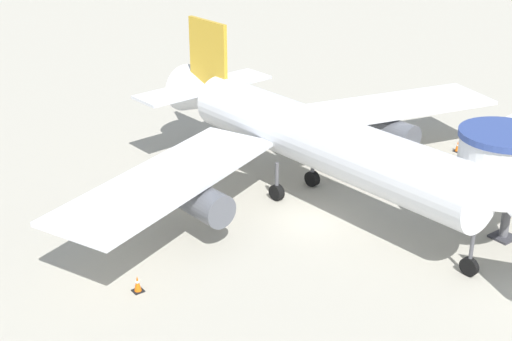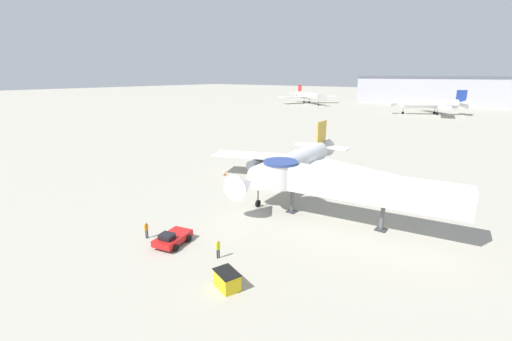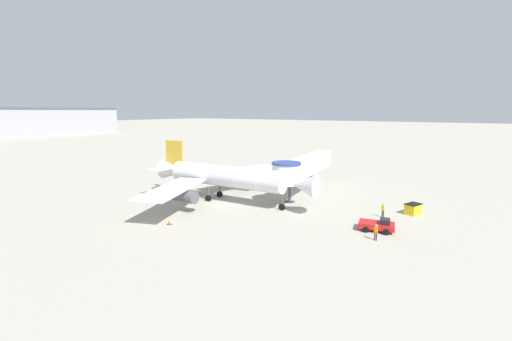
# 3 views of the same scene
# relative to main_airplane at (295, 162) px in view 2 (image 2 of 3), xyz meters

# --- Properties ---
(ground_plane) EXTENTS (800.00, 800.00, 0.00)m
(ground_plane) POSITION_rel_main_airplane_xyz_m (-1.14, -1.55, -3.63)
(ground_plane) COLOR #A8A393
(main_airplane) EXTENTS (30.49, 26.74, 8.53)m
(main_airplane) POSITION_rel_main_airplane_xyz_m (0.00, 0.00, 0.00)
(main_airplane) COLOR silver
(main_airplane) RESTS_ON ground_plane
(jet_bridge) EXTENTS (21.72, 6.30, 6.12)m
(jet_bridge) POSITION_rel_main_airplane_xyz_m (10.72, -7.81, 0.80)
(jet_bridge) COLOR silver
(jet_bridge) RESTS_ON ground_plane
(pushback_tug_red) EXTENTS (3.08, 4.18, 1.44)m
(pushback_tug_red) POSITION_rel_main_airplane_xyz_m (0.10, -22.69, -2.98)
(pushback_tug_red) COLOR red
(pushback_tug_red) RESTS_ON ground_plane
(service_container_yellow) EXTENTS (2.49, 2.05, 1.39)m
(service_container_yellow) POSITION_rel_main_airplane_xyz_m (9.05, -24.65, -2.94)
(service_container_yellow) COLOR yellow
(service_container_yellow) RESTS_ON ground_plane
(traffic_cone_starboard_wing) EXTENTS (0.43, 0.43, 0.71)m
(traffic_cone_starboard_wing) POSITION_rel_main_airplane_xyz_m (12.19, 0.06, -3.30)
(traffic_cone_starboard_wing) COLOR black
(traffic_cone_starboard_wing) RESTS_ON ground_plane
(traffic_cone_port_wing) EXTENTS (0.47, 0.47, 0.78)m
(traffic_cone_port_wing) POSITION_rel_main_airplane_xyz_m (-11.98, -2.09, -3.26)
(traffic_cone_port_wing) COLOR black
(traffic_cone_port_wing) RESTS_ON ground_plane
(ground_crew_marshaller) EXTENTS (0.22, 0.35, 1.71)m
(ground_crew_marshaller) POSITION_rel_main_airplane_xyz_m (-2.99, -23.39, -2.65)
(ground_crew_marshaller) COLOR #1E2338
(ground_crew_marshaller) RESTS_ON ground_plane
(ground_crew_wing_walker) EXTENTS (0.29, 0.39, 1.79)m
(ground_crew_wing_walker) POSITION_rel_main_airplane_xyz_m (5.41, -21.83, -2.60)
(ground_crew_wing_walker) COLOR #1E2338
(ground_crew_wing_walker) RESTS_ON ground_plane
(background_jet_red_tail) EXTENTS (31.67, 29.40, 9.98)m
(background_jet_red_tail) POSITION_rel_main_airplane_xyz_m (-71.39, 131.46, 0.76)
(background_jet_red_tail) COLOR white
(background_jet_red_tail) RESTS_ON ground_plane
(background_jet_blue_tail) EXTENTS (28.45, 28.49, 9.91)m
(background_jet_blue_tail) POSITION_rel_main_airplane_xyz_m (-4.70, 114.35, 0.73)
(background_jet_blue_tail) COLOR white
(background_jet_blue_tail) RESTS_ON ground_plane
(terminal_building) EXTENTS (143.89, 22.57, 14.99)m
(terminal_building) POSITION_rel_main_airplane_xyz_m (16.22, 173.45, 3.87)
(terminal_building) COLOR #A8A8B2
(terminal_building) RESTS_ON ground_plane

